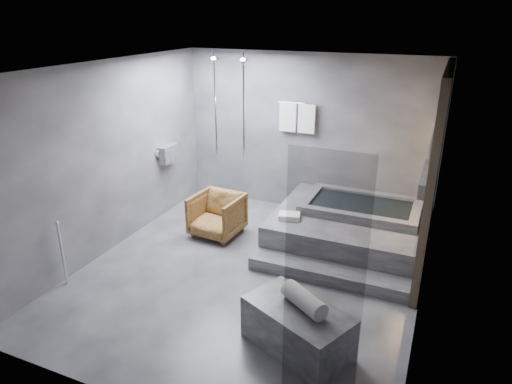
% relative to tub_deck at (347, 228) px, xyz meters
% --- Properties ---
extents(room, '(5.00, 5.04, 2.82)m').
position_rel_tub_deck_xyz_m(room, '(-0.65, -1.21, 1.48)').
color(room, '#313134').
rests_on(room, ground).
extents(tub_deck, '(2.20, 2.00, 0.50)m').
position_rel_tub_deck_xyz_m(tub_deck, '(0.00, 0.00, 0.00)').
color(tub_deck, '#37373A').
rests_on(tub_deck, ground).
extents(tub_step, '(2.20, 0.36, 0.18)m').
position_rel_tub_deck_xyz_m(tub_step, '(0.00, -1.18, -0.16)').
color(tub_step, '#37373A').
rests_on(tub_step, ground).
extents(concrete_bench, '(1.30, 1.05, 0.51)m').
position_rel_tub_deck_xyz_m(concrete_bench, '(0.05, -2.64, 0.01)').
color(concrete_bench, '#353538').
rests_on(concrete_bench, ground).
extents(driftwood_chair, '(0.79, 0.81, 0.69)m').
position_rel_tub_deck_xyz_m(driftwood_chair, '(-2.01, -0.55, 0.10)').
color(driftwood_chair, '#462B11').
rests_on(driftwood_chair, ground).
extents(rolled_towel, '(0.57, 0.48, 0.20)m').
position_rel_tub_deck_xyz_m(rolled_towel, '(0.10, -2.61, 0.36)').
color(rolled_towel, silver).
rests_on(rolled_towel, concrete_bench).
extents(deck_towel, '(0.36, 0.30, 0.08)m').
position_rel_tub_deck_xyz_m(deck_towel, '(-0.78, -0.54, 0.29)').
color(deck_towel, white).
rests_on(deck_towel, tub_deck).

